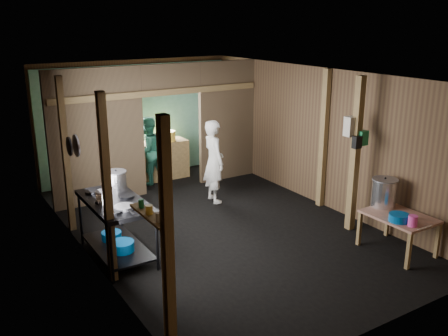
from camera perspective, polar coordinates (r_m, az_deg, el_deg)
floor at (r=8.62m, az=-0.71°, el=-6.68°), size 4.50×7.00×0.00m
ceiling at (r=7.95m, az=-0.78°, el=10.76°), size 4.50×7.00×0.00m
wall_back at (r=11.25m, az=-10.10°, el=5.64°), size 4.50×0.00×2.60m
wall_front at (r=5.66m, az=18.13°, el=-6.33°), size 4.50×0.00×2.60m
wall_left at (r=7.33m, az=-15.95°, el=-0.84°), size 0.00×7.00×2.60m
wall_right at (r=9.52m, az=10.92°, el=3.55°), size 0.00×7.00×2.60m
partition_left at (r=9.62m, az=-14.46°, el=3.45°), size 1.85×0.10×2.60m
partition_right at (r=10.82m, az=0.32°, el=5.46°), size 1.35×0.10×2.60m
partition_header at (r=10.02m, az=-6.18°, el=10.23°), size 1.30×0.10×0.60m
turquoise_panel at (r=11.21m, az=-9.97°, el=5.34°), size 4.40×0.06×2.50m
back_counter at (r=11.08m, az=-7.36°, el=0.93°), size 1.20×0.50×0.85m
wall_clock at (r=11.16m, az=-8.87°, el=8.74°), size 0.20×0.03×0.20m
post_left_a at (r=5.06m, az=-6.58°, el=-8.41°), size 0.10×0.12×2.60m
post_left_b at (r=6.62m, az=-13.37°, el=-2.55°), size 0.10×0.12×2.60m
post_left_c at (r=8.46m, az=-17.84°, el=1.35°), size 0.10×0.12×2.60m
post_right at (r=9.33m, az=11.44°, el=3.25°), size 0.10×0.12×2.60m
post_free at (r=8.36m, az=14.93°, el=1.41°), size 0.12×0.12×2.60m
cross_beam at (r=9.90m, az=-7.32°, el=8.65°), size 4.40×0.12×0.12m
pan_lid_big at (r=7.62m, az=-16.74°, el=2.50°), size 0.03×0.34×0.34m
pan_lid_small at (r=8.02m, az=-17.47°, el=2.40°), size 0.03×0.30×0.30m
wall_shelf at (r=5.45m, az=-8.62°, el=-5.44°), size 0.14×0.80×0.03m
jar_white at (r=5.21m, az=-7.54°, el=-5.68°), size 0.07×0.07×0.10m
jar_yellow at (r=5.42m, az=-8.65°, el=-4.80°), size 0.08×0.08×0.10m
jar_green at (r=5.61m, az=-9.56°, el=-4.08°), size 0.06×0.06×0.10m
bag_white at (r=8.26m, az=14.54°, el=4.70°), size 0.22×0.15×0.32m
bag_green at (r=8.30m, az=15.72°, el=3.38°), size 0.16×0.12×0.24m
bag_black at (r=8.19m, az=15.12°, el=2.90°), size 0.14×0.10×0.20m
gas_range at (r=7.55m, az=-12.31°, el=-6.88°), size 0.79×1.54×0.91m
prep_table at (r=8.07m, az=19.44°, el=-7.14°), size 0.73×1.01×0.59m
stove_pot_large at (r=7.72m, az=-12.38°, el=-1.54°), size 0.40×0.40×0.34m
stove_pot_med at (r=7.29m, az=-13.78°, el=-3.33°), size 0.23×0.23×0.20m
frying_pan at (r=7.02m, az=-11.43°, el=-4.45°), size 0.29×0.51×0.07m
blue_tub_front at (r=7.47m, az=-11.69°, el=-8.86°), size 0.35×0.35×0.15m
blue_tub_back at (r=7.87m, az=-12.89°, el=-7.65°), size 0.31×0.31×0.12m
stock_pot at (r=8.18m, az=18.02°, el=-2.78°), size 0.44×0.44×0.47m
wash_basin at (r=7.71m, az=19.60°, el=-5.43°), size 0.36×0.36×0.11m
pink_bucket at (r=7.59m, az=21.00°, el=-5.74°), size 0.15×0.15×0.16m
knife at (r=7.62m, az=22.23°, el=-6.41°), size 0.30×0.04×0.01m
yellow_tub at (r=11.01m, az=-6.64°, el=3.73°), size 0.39×0.39×0.22m
cook at (r=9.50m, az=-1.19°, el=0.77°), size 0.44×0.63×1.62m
worker_back at (r=10.67m, az=-8.76°, el=1.97°), size 0.83×0.71×1.47m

